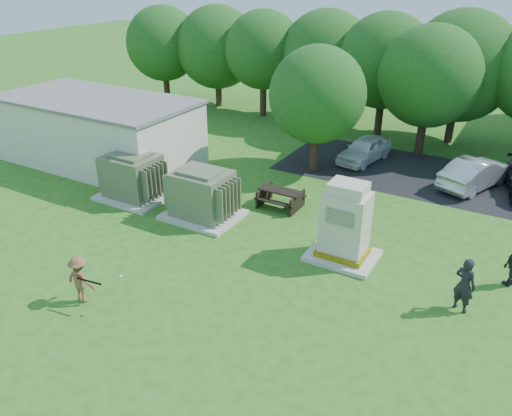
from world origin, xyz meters
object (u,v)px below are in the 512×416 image
Objects in this scene: generator_cabinet at (345,226)px; car_silver_a at (476,173)px; transformer_right at (202,195)px; car_white at (364,149)px; picnic_table at (281,196)px; person_by_generator at (464,285)px; batter at (80,279)px; transformer_left at (133,177)px.

car_silver_a is at bearing 71.26° from generator_cabinet.
transformer_right reaches higher than car_white.
car_white is 5.57m from car_silver_a.
transformer_right is 6.12m from generator_cabinet.
car_silver_a is at bearing 43.03° from picnic_table.
person_by_generator is at bearing -6.23° from transformer_right.
batter is at bearing -91.22° from car_white.
person_by_generator is (4.13, -1.00, -0.37)m from generator_cabinet.
person_by_generator is at bearing 118.27° from car_silver_a.
picnic_table is 7.13m from car_white.
car_white is at bearing 79.78° from picnic_table.
transformer_left is 9.81m from generator_cabinet.
generator_cabinet is at bearing -33.68° from picnic_table.
car_white is (3.59, 9.42, -0.33)m from transformer_right.
generator_cabinet is (6.11, -0.12, 0.29)m from transformer_right.
person_by_generator is at bearing -156.23° from batter.
transformer_left reaches higher than car_white.
generator_cabinet is 4.61m from picnic_table.
car_white is 0.89× the size of car_silver_a.
transformer_left is at bearing -158.26° from picnic_table.
transformer_right reaches higher than batter.
picnic_table is 8.67m from person_by_generator.
batter is at bearing -133.48° from generator_cabinet.
transformer_left reaches higher than batter.
generator_cabinet reaches higher than batter.
car_silver_a is at bearing 43.80° from transformer_right.
person_by_generator is (10.24, -1.12, -0.08)m from transformer_right.
person_by_generator is at bearing -46.55° from car_white.
car_white is at bearing 14.83° from car_silver_a.
picnic_table is at bearing 64.79° from car_silver_a.
batter is (-6.01, -6.34, -0.48)m from generator_cabinet.
transformer_left is at bearing 17.86° from person_by_generator.
generator_cabinet reaches higher than transformer_right.
generator_cabinet is 4.27m from person_by_generator.
transformer_right is at bearing -93.15° from batter.
generator_cabinet reaches higher than transformer_left.
car_silver_a is (9.02, 15.21, -0.09)m from batter.
transformer_left is 1.00× the size of transformer_right.
car_white is at bearing 52.26° from transformer_left.
car_white is (3.49, 15.88, -0.14)m from batter.
transformer_left is at bearing -63.58° from batter.
person_by_generator reaches higher than batter.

